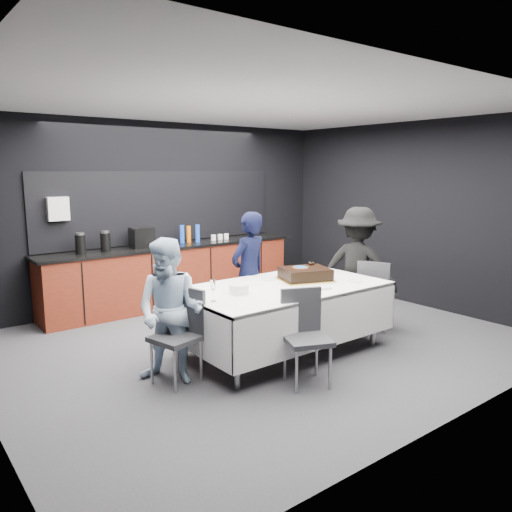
{
  "coord_description": "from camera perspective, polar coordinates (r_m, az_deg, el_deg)",
  "views": [
    {
      "loc": [
        -3.61,
        -4.57,
        2.07
      ],
      "look_at": [
        0.0,
        0.1,
        1.05
      ],
      "focal_mm": 35.0,
      "sensor_mm": 36.0,
      "label": 1
    }
  ],
  "objects": [
    {
      "name": "loose_plate_right_b",
      "position": [
        5.98,
        11.22,
        -2.81
      ],
      "size": [
        0.19,
        0.19,
        0.01
      ],
      "primitive_type": "cylinder",
      "color": "white",
      "rests_on": "party_table"
    },
    {
      "name": "party_table",
      "position": [
        5.7,
        3.09,
        -4.74
      ],
      "size": [
        2.32,
        1.32,
        0.78
      ],
      "color": "#99999E",
      "rests_on": "ground"
    },
    {
      "name": "person_right",
      "position": [
        6.73,
        11.58,
        -1.29
      ],
      "size": [
        0.97,
        1.18,
        1.6
      ],
      "primitive_type": "imported",
      "rotation": [
        0.0,
        0.0,
        2.01
      ],
      "color": "black",
      "rests_on": "ground"
    },
    {
      "name": "kitchenette",
      "position": [
        7.83,
        -9.61,
        -1.58
      ],
      "size": [
        4.1,
        0.64,
        2.05
      ],
      "color": "#5D1C0E",
      "rests_on": "ground"
    },
    {
      "name": "chair_left",
      "position": [
        5.02,
        -8.49,
        -8.14
      ],
      "size": [
        0.51,
        0.51,
        0.92
      ],
      "color": "#333339",
      "rests_on": "ground"
    },
    {
      "name": "person_left",
      "position": [
        4.94,
        -9.77,
        -6.24
      ],
      "size": [
        0.85,
        0.88,
        1.43
      ],
      "primitive_type": "imported",
      "rotation": [
        0.0,
        0.0,
        -0.93
      ],
      "color": "silver",
      "rests_on": "ground"
    },
    {
      "name": "champagne_flute",
      "position": [
        4.96,
        -4.93,
        -3.42
      ],
      "size": [
        0.06,
        0.06,
        0.22
      ],
      "color": "white",
      "rests_on": "party_table"
    },
    {
      "name": "cake_assembly",
      "position": [
        5.95,
        5.63,
        -2.06
      ],
      "size": [
        0.71,
        0.64,
        0.18
      ],
      "color": "gold",
      "rests_on": "party_table"
    },
    {
      "name": "loose_plate_near",
      "position": [
        5.22,
        3.87,
        -4.48
      ],
      "size": [
        0.19,
        0.19,
        0.01
      ],
      "primitive_type": "cylinder",
      "color": "white",
      "rests_on": "party_table"
    },
    {
      "name": "ground",
      "position": [
        6.18,
        0.58,
        -9.76
      ],
      "size": [
        6.0,
        6.0,
        0.0
      ],
      "primitive_type": "plane",
      "color": "#404045",
      "rests_on": "ground"
    },
    {
      "name": "plate_stack",
      "position": [
        5.28,
        -1.98,
        -3.8
      ],
      "size": [
        0.21,
        0.21,
        0.1
      ],
      "primitive_type": "cylinder",
      "color": "white",
      "rests_on": "party_table"
    },
    {
      "name": "loose_plate_far",
      "position": [
        5.98,
        1.47,
        -2.63
      ],
      "size": [
        0.2,
        0.2,
        0.01
      ],
      "primitive_type": "cylinder",
      "color": "white",
      "rests_on": "party_table"
    },
    {
      "name": "fork_pile",
      "position": [
        5.53,
        7.78,
        -3.67
      ],
      "size": [
        0.16,
        0.11,
        0.02
      ],
      "primitive_type": "cube",
      "rotation": [
        0.0,
        0.0,
        -0.14
      ],
      "color": "white",
      "rests_on": "party_table"
    },
    {
      "name": "loose_plate_right_a",
      "position": [
        6.26,
        7.76,
        -2.15
      ],
      "size": [
        0.2,
        0.2,
        0.01
      ],
      "primitive_type": "cylinder",
      "color": "white",
      "rests_on": "party_table"
    },
    {
      "name": "room_shell",
      "position": [
        5.83,
        0.61,
        7.72
      ],
      "size": [
        6.04,
        5.04,
        2.82
      ],
      "color": "white",
      "rests_on": "ground"
    },
    {
      "name": "chair_near",
      "position": [
        4.95,
        5.56,
        -8.31
      ],
      "size": [
        0.55,
        0.55,
        0.92
      ],
      "color": "#333339",
      "rests_on": "ground"
    },
    {
      "name": "chair_right",
      "position": [
        6.65,
        13.48,
        -3.82
      ],
      "size": [
        0.55,
        0.55,
        0.92
      ],
      "color": "#333339",
      "rests_on": "ground"
    },
    {
      "name": "person_center",
      "position": [
        6.28,
        -0.83,
        -2.04
      ],
      "size": [
        0.64,
        0.49,
        1.56
      ],
      "primitive_type": "imported",
      "rotation": [
        0.0,
        0.0,
        3.35
      ],
      "color": "black",
      "rests_on": "ground"
    }
  ]
}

